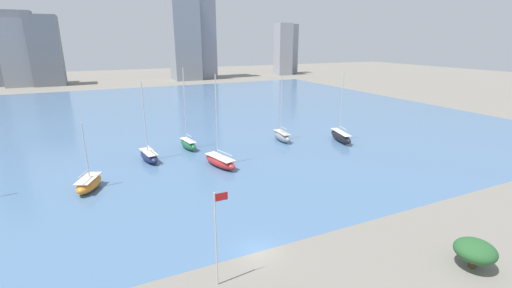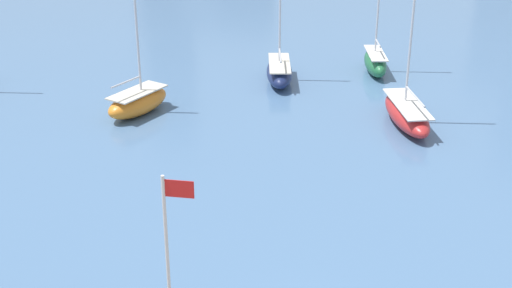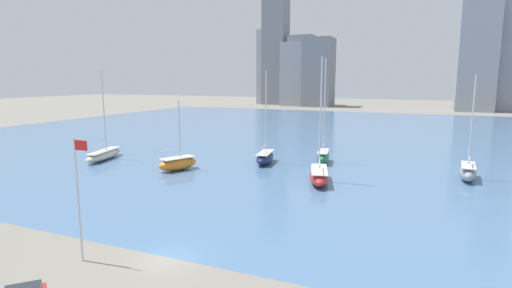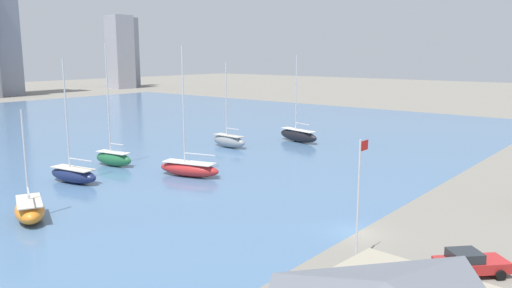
{
  "view_description": "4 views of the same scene",
  "coord_description": "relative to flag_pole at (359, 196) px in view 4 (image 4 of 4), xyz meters",
  "views": [
    {
      "loc": [
        -13.27,
        -27.68,
        21.03
      ],
      "look_at": [
        7.75,
        17.14,
        6.0
      ],
      "focal_mm": 24.0,
      "sensor_mm": 36.0,
      "label": 1
    },
    {
      "loc": [
        1.71,
        -25.23,
        20.74
      ],
      "look_at": [
        -3.87,
        8.53,
        5.33
      ],
      "focal_mm": 50.0,
      "sensor_mm": 36.0,
      "label": 2
    },
    {
      "loc": [
        16.87,
        -22.9,
        13.01
      ],
      "look_at": [
        -1.06,
        18.72,
        5.63
      ],
      "focal_mm": 28.0,
      "sensor_mm": 36.0,
      "label": 3
    },
    {
      "loc": [
        -36.32,
        -18.82,
        14.87
      ],
      "look_at": [
        1.73,
        12.33,
        5.97
      ],
      "focal_mm": 35.0,
      "sensor_mm": 36.0,
      "label": 4
    }
  ],
  "objects": [
    {
      "name": "parked_pickup_red",
      "position": [
        2.99,
        -6.97,
        -4.12
      ],
      "size": [
        4.89,
        4.77,
        1.73
      ],
      "rotation": [
        0.0,
        0.0,
        0.82
      ],
      "color": "#B22323",
      "rests_on": "ground_plane"
    },
    {
      "name": "sailboat_gray",
      "position": [
        27.6,
        37.66,
        -3.87
      ],
      "size": [
        2.42,
        6.94,
        13.57
      ],
      "rotation": [
        0.0,
        0.0,
        -0.06
      ],
      "color": "gray",
      "rests_on": "harbor_water"
    },
    {
      "name": "sailboat_navy",
      "position": [
        -0.58,
        36.57,
        -3.96
      ],
      "size": [
        3.36,
        7.39,
        14.38
      ],
      "rotation": [
        0.0,
        0.0,
        0.16
      ],
      "color": "#19234C",
      "rests_on": "harbor_water"
    },
    {
      "name": "sailboat_orange",
      "position": [
        -10.45,
        27.29,
        -3.97
      ],
      "size": [
        4.76,
        6.58,
        10.04
      ],
      "rotation": [
        0.0,
        0.0,
        -0.42
      ],
      "color": "orange",
      "rests_on": "harbor_water"
    },
    {
      "name": "flag_pole",
      "position": [
        0.0,
        0.0,
        0.0
      ],
      "size": [
        1.24,
        0.14,
        9.03
      ],
      "color": "silver",
      "rests_on": "ground_plane"
    },
    {
      "name": "sailboat_red",
      "position": [
        10.14,
        28.34,
        -3.96
      ],
      "size": [
        4.48,
        8.49,
        15.82
      ],
      "rotation": [
        0.0,
        0.0,
        0.27
      ],
      "color": "#B72828",
      "rests_on": "harbor_water"
    },
    {
      "name": "ground_plane",
      "position": [
        5.38,
        2.89,
        -4.98
      ],
      "size": [
        500.0,
        500.0,
        0.0
      ],
      "primitive_type": "plane",
      "color": "gray"
    },
    {
      "name": "sailboat_green",
      "position": [
        7.66,
        40.46,
        -3.82
      ],
      "size": [
        2.8,
        6.33,
        16.17
      ],
      "rotation": [
        0.0,
        0.0,
        0.17
      ],
      "color": "#236B3D",
      "rests_on": "harbor_water"
    },
    {
      "name": "sailboat_black",
      "position": [
        38.94,
        31.91,
        -3.81
      ],
      "size": [
        3.91,
        9.06,
        14.69
      ],
      "rotation": [
        0.0,
        0.0,
        -0.23
      ],
      "color": "black",
      "rests_on": "harbor_water"
    }
  ]
}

